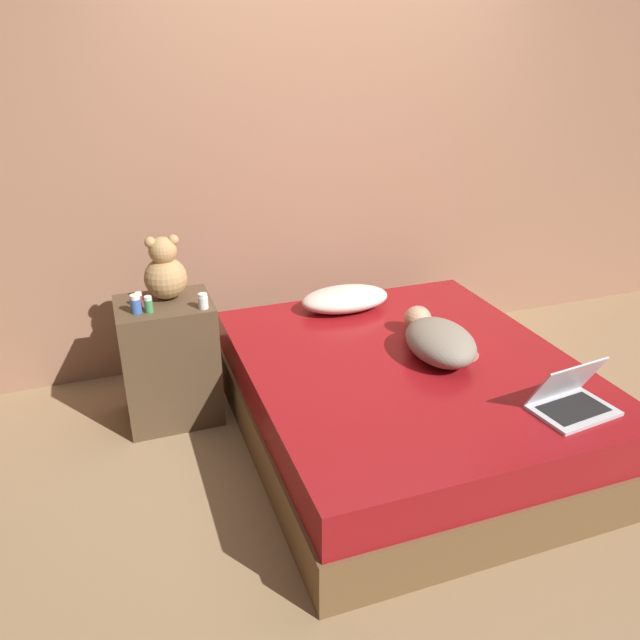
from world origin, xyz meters
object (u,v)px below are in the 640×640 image
Objects in this scene: laptop at (571,399)px; bottle_blue at (136,304)px; bottle_red at (139,300)px; bottle_white at (203,301)px; pillow at (345,299)px; person_lying at (438,339)px; teddy_bear at (165,271)px; bottle_green at (148,304)px.

laptop is 2.06m from bottle_blue.
bottle_red is 0.33m from bottle_white.
laptop is (0.51, -1.33, -0.01)m from pillow.
bottle_red reaches higher than laptop.
bottle_red is (-1.38, 0.60, 0.18)m from person_lying.
teddy_bear is 0.22m from bottle_green.
teddy_bear is (-1.01, -0.03, 0.30)m from pillow.
bottle_green is (-0.11, -0.15, -0.10)m from teddy_bear.
bottle_white is 0.83× the size of bottle_blue.
bottle_red is 0.08m from bottle_blue.
teddy_bear reaches higher than bottle_blue.
laptop is at bearing -36.53° from bottle_red.
person_lying is at bearing -28.18° from teddy_bear.
bottle_green is at bearing -66.89° from bottle_red.
bottle_blue is at bearing -139.86° from teddy_bear.
pillow is 1.05m from teddy_bear.
teddy_bear is at bearing 23.87° from bottle_red.
bottle_blue is (-1.69, 1.16, 0.22)m from laptop.
laptop is at bearing -68.88° from pillow.
person_lying is 1.52m from bottle_red.
pillow is at bearing 1.48° from teddy_bear.
laptop reaches higher than pillow.
bottle_red is 0.10m from bottle_green.
bottle_blue reaches higher than person_lying.
bottle_red is at bearing 113.11° from bottle_green.
person_lying is 1.87× the size of teddy_bear.
laptop is 4.86× the size of bottle_red.
person_lying is at bearing -71.74° from pillow.
bottle_red reaches higher than person_lying.
pillow is 1.43× the size of laptop.
bottle_blue is 0.06m from bottle_green.
bottle_blue is (-0.17, -0.14, -0.10)m from teddy_bear.
laptop is 2.01m from bottle_green.
person_lying is at bearing -23.18° from bottle_white.
pillow is 6.29× the size of bottle_green.
teddy_bear is 0.24m from bottle_blue.
pillow is 1.42m from laptop.
laptop is at bearing -38.87° from bottle_white.
person_lying is at bearing -20.31° from bottle_blue.
person_lying is 8.30× the size of bottle_red.
bottle_red reaches higher than pillow.
bottle_blue is (-1.40, 0.52, 0.18)m from person_lying.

